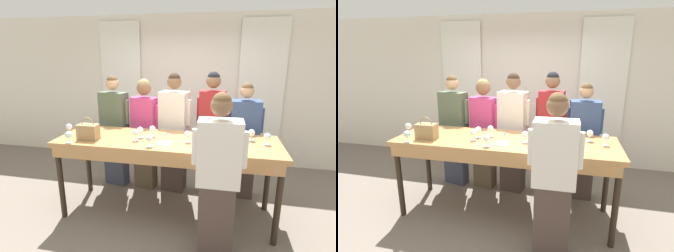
{
  "view_description": "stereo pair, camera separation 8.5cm",
  "coord_description": "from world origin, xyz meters",
  "views": [
    {
      "loc": [
        0.65,
        -3.05,
        2.07
      ],
      "look_at": [
        0.0,
        0.09,
        1.2
      ],
      "focal_mm": 28.0,
      "sensor_mm": 36.0,
      "label": 1
    },
    {
      "loc": [
        0.74,
        -3.03,
        2.07
      ],
      "look_at": [
        0.0,
        0.09,
        1.2
      ],
      "focal_mm": 28.0,
      "sensor_mm": 36.0,
      "label": 2
    }
  ],
  "objects": [
    {
      "name": "ground_plane",
      "position": [
        0.0,
        0.0,
        0.0
      ],
      "size": [
        18.0,
        18.0,
        0.0
      ],
      "primitive_type": "plane",
      "color": "#70665B"
    },
    {
      "name": "wall_back",
      "position": [
        0.0,
        1.98,
        1.4
      ],
      "size": [
        12.0,
        0.06,
        2.8
      ],
      "color": "silver",
      "rests_on": "ground_plane"
    },
    {
      "name": "curtain_panel_left",
      "position": [
        -1.33,
        1.91,
        1.34
      ],
      "size": [
        0.8,
        0.03,
        2.69
      ],
      "color": "white",
      "rests_on": "ground_plane"
    },
    {
      "name": "curtain_panel_right",
      "position": [
        1.33,
        1.91,
        1.34
      ],
      "size": [
        0.8,
        0.03,
        2.69
      ],
      "color": "white",
      "rests_on": "ground_plane"
    },
    {
      "name": "tasting_bar",
      "position": [
        0.0,
        -0.02,
        0.95
      ],
      "size": [
        2.77,
        0.86,
        1.05
      ],
      "color": "#B27F4C",
      "rests_on": "ground_plane"
    },
    {
      "name": "wine_bottle",
      "position": [
        0.64,
        -0.18,
        1.17
      ],
      "size": [
        0.07,
        0.07,
        0.32
      ],
      "color": "black",
      "rests_on": "tasting_bar"
    },
    {
      "name": "handbag",
      "position": [
        -0.96,
        -0.2,
        1.15
      ],
      "size": [
        0.25,
        0.15,
        0.28
      ],
      "color": "#997A4C",
      "rests_on": "tasting_bar"
    },
    {
      "name": "wine_glass_front_left",
      "position": [
        -0.2,
        0.08,
        1.14
      ],
      "size": [
        0.08,
        0.08,
        0.14
      ],
      "color": "white",
      "rests_on": "tasting_bar"
    },
    {
      "name": "wine_glass_front_mid",
      "position": [
        -1.32,
        -0.04,
        1.14
      ],
      "size": [
        0.08,
        0.08,
        0.14
      ],
      "color": "white",
      "rests_on": "tasting_bar"
    },
    {
      "name": "wine_glass_front_right",
      "position": [
        -0.34,
        -0.0,
        1.14
      ],
      "size": [
        0.08,
        0.08,
        0.14
      ],
      "color": "white",
      "rests_on": "tasting_bar"
    },
    {
      "name": "wine_glass_center_left",
      "position": [
        1.03,
        0.17,
        1.14
      ],
      "size": [
        0.08,
        0.08,
        0.14
      ],
      "color": "white",
      "rests_on": "tasting_bar"
    },
    {
      "name": "wine_glass_center_mid",
      "position": [
        -0.14,
        -0.3,
        1.14
      ],
      "size": [
        0.08,
        0.08,
        0.14
      ],
      "color": "white",
      "rests_on": "tasting_bar"
    },
    {
      "name": "wine_glass_center_right",
      "position": [
        0.54,
        -0.21,
        1.14
      ],
      "size": [
        0.08,
        0.08,
        0.14
      ],
      "color": "white",
      "rests_on": "tasting_bar"
    },
    {
      "name": "wine_glass_back_left",
      "position": [
        -0.37,
        -0.12,
        1.14
      ],
      "size": [
        0.08,
        0.08,
        0.14
      ],
      "color": "white",
      "rests_on": "tasting_bar"
    },
    {
      "name": "wine_glass_back_mid",
      "position": [
        0.27,
        -0.06,
        1.14
      ],
      "size": [
        0.08,
        0.08,
        0.14
      ],
      "color": "white",
      "rests_on": "tasting_bar"
    },
    {
      "name": "wine_glass_back_right",
      "position": [
        -1.12,
        -0.37,
        1.14
      ],
      "size": [
        0.08,
        0.08,
        0.14
      ],
      "color": "white",
      "rests_on": "tasting_bar"
    },
    {
      "name": "wine_glass_near_host",
      "position": [
        1.2,
        0.04,
        1.14
      ],
      "size": [
        0.08,
        0.08,
        0.14
      ],
      "color": "white",
      "rests_on": "tasting_bar"
    },
    {
      "name": "napkin",
      "position": [
        0.0,
        -0.15,
        1.05
      ],
      "size": [
        0.16,
        0.16,
        0.0
      ],
      "color": "white",
      "rests_on": "tasting_bar"
    },
    {
      "name": "pen",
      "position": [
        -0.05,
        0.23,
        1.05
      ],
      "size": [
        0.01,
        0.15,
        0.01
      ],
      "color": "#193399",
      "rests_on": "tasting_bar"
    },
    {
      "name": "guest_olive_jacket",
      "position": [
        -0.99,
        0.68,
        0.92
      ],
      "size": [
        0.55,
        0.29,
        1.77
      ],
      "color": "#383D51",
      "rests_on": "ground_plane"
    },
    {
      "name": "guest_pink_top",
      "position": [
        -0.49,
        0.68,
        0.91
      ],
      "size": [
        0.5,
        0.31,
        1.73
      ],
      "color": "brown",
      "rests_on": "ground_plane"
    },
    {
      "name": "guest_cream_sweater",
      "position": [
        -0.03,
        0.68,
        0.93
      ],
      "size": [
        0.53,
        0.34,
        1.82
      ],
      "color": "#473833",
      "rests_on": "ground_plane"
    },
    {
      "name": "guest_striped_shirt",
      "position": [
        0.53,
        0.68,
        0.97
      ],
      "size": [
        0.46,
        0.28,
        1.85
      ],
      "color": "#473833",
      "rests_on": "ground_plane"
    },
    {
      "name": "guest_navy_coat",
      "position": [
        0.99,
        0.68,
        0.86
      ],
      "size": [
        0.52,
        0.28,
        1.71
      ],
      "color": "#473833",
      "rests_on": "ground_plane"
    },
    {
      "name": "host_pouring",
      "position": [
        0.65,
        -0.64,
        0.89
      ],
      "size": [
        0.53,
        0.25,
        1.74
      ],
      "color": "#473833",
      "rests_on": "ground_plane"
    },
    {
      "name": "potted_plant",
      "position": [
        -1.92,
        1.62,
        0.34
      ],
      "size": [
        0.31,
        0.31,
        0.63
      ],
      "color": "#935B3D",
      "rests_on": "ground_plane"
    }
  ]
}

